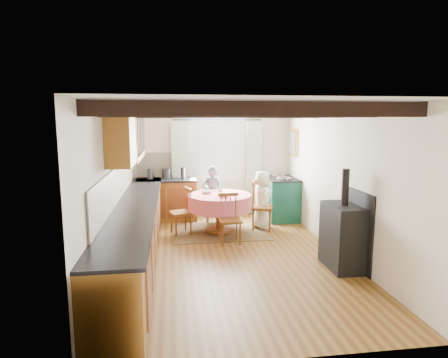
{
  "coord_description": "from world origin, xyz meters",
  "views": [
    {
      "loc": [
        -0.92,
        -5.87,
        2.2
      ],
      "look_at": [
        0.0,
        0.8,
        1.15
      ],
      "focal_mm": 30.5,
      "sensor_mm": 36.0,
      "label": 1
    }
  ],
  "objects": [
    {
      "name": "child_far",
      "position": [
        -0.08,
        2.11,
        0.62
      ],
      "size": [
        0.48,
        0.35,
        1.24
      ],
      "primitive_type": "imported",
      "rotation": [
        0.0,
        0.0,
        3.02
      ],
      "color": "slate",
      "rests_on": "floor"
    },
    {
      "name": "beam_a",
      "position": [
        0.0,
        -2.0,
        2.31
      ],
      "size": [
        3.6,
        0.16,
        0.16
      ],
      "primitive_type": "cube",
      "color": "black",
      "rests_on": "ceiling"
    },
    {
      "name": "worktop_back",
      "position": [
        -1.05,
        2.43,
        0.9
      ],
      "size": [
        1.3,
        0.64,
        0.04
      ],
      "primitive_type": "cube",
      "color": "black",
      "rests_on": "base_cabinet_back"
    },
    {
      "name": "cast_iron_stove",
      "position": [
        1.58,
        -0.7,
        0.75
      ],
      "size": [
        0.45,
        0.75,
        1.5
      ],
      "primitive_type": null,
      "color": "black",
      "rests_on": "floor"
    },
    {
      "name": "cup",
      "position": [
        0.01,
        1.4,
        0.8
      ],
      "size": [
        0.14,
        0.14,
        0.1
      ],
      "primitive_type": "imported",
      "rotation": [
        0.0,
        0.0,
        3.53
      ],
      "color": "silver",
      "rests_on": "dining_table"
    },
    {
      "name": "base_cabinet_back",
      "position": [
        -1.05,
        2.45,
        0.44
      ],
      "size": [
        1.3,
        0.6,
        0.88
      ],
      "primitive_type": "cube",
      "color": "#995D1D",
      "rests_on": "floor"
    },
    {
      "name": "worktop_left",
      "position": [
        -1.48,
        0.0,
        0.9
      ],
      "size": [
        0.64,
        5.3,
        0.04
      ],
      "primitive_type": "cube",
      "color": "black",
      "rests_on": "base_cabinet_left"
    },
    {
      "name": "wall_picture",
      "position": [
        1.77,
        2.3,
        1.7
      ],
      "size": [
        0.04,
        0.5,
        0.6
      ],
      "primitive_type": "cube",
      "color": "gold",
      "rests_on": "wall_right"
    },
    {
      "name": "window_frame",
      "position": [
        0.1,
        2.73,
        1.6
      ],
      "size": [
        1.34,
        0.03,
        1.54
      ],
      "primitive_type": "cube",
      "color": "white",
      "rests_on": "wall_back"
    },
    {
      "name": "canister_wide",
      "position": [
        -1.05,
        2.54,
        1.03
      ],
      "size": [
        0.19,
        0.19,
        0.21
      ],
      "primitive_type": "cylinder",
      "color": "#262628",
      "rests_on": "worktop_back"
    },
    {
      "name": "ceiling",
      "position": [
        0.0,
        0.0,
        2.4
      ],
      "size": [
        3.6,
        5.5,
        0.0
      ],
      "primitive_type": "cube",
      "color": "white",
      "rests_on": "ground"
    },
    {
      "name": "wall_back",
      "position": [
        0.0,
        2.75,
        1.2
      ],
      "size": [
        3.6,
        0.0,
        2.4
      ],
      "primitive_type": "cube",
      "color": "silver",
      "rests_on": "ground"
    },
    {
      "name": "window_pane",
      "position": [
        0.1,
        2.74,
        1.6
      ],
      "size": [
        1.2,
        0.01,
        1.4
      ],
      "primitive_type": "cube",
      "color": "white",
      "rests_on": "wall_back"
    },
    {
      "name": "base_cabinet_left",
      "position": [
        -1.5,
        0.0,
        0.44
      ],
      "size": [
        0.6,
        5.3,
        0.88
      ],
      "primitive_type": "cube",
      "color": "#995D1D",
      "rests_on": "floor"
    },
    {
      "name": "beam_b",
      "position": [
        0.0,
        -1.0,
        2.31
      ],
      "size": [
        3.6,
        0.16,
        0.16
      ],
      "primitive_type": "cube",
      "color": "black",
      "rests_on": "ceiling"
    },
    {
      "name": "bowl_b",
      "position": [
        0.05,
        1.14,
        0.78
      ],
      "size": [
        0.26,
        0.26,
        0.07
      ],
      "primitive_type": "imported",
      "rotation": [
        0.0,
        0.0,
        2.9
      ],
      "color": "silver",
      "rests_on": "dining_table"
    },
    {
      "name": "rug",
      "position": [
        -0.0,
        1.39,
        0.01
      ],
      "size": [
        1.83,
        1.42,
        0.01
      ],
      "primitive_type": "cube",
      "color": "#503A21",
      "rests_on": "floor"
    },
    {
      "name": "chair_near",
      "position": [
        0.09,
        0.65,
        0.45
      ],
      "size": [
        0.4,
        0.42,
        0.9
      ],
      "primitive_type": null,
      "rotation": [
        0.0,
        0.0,
        0.04
      ],
      "color": "brown",
      "rests_on": "floor"
    },
    {
      "name": "wall_plate",
      "position": [
        1.05,
        2.72,
        1.7
      ],
      "size": [
        0.3,
        0.02,
        0.3
      ],
      "primitive_type": "cylinder",
      "rotation": [
        1.57,
        0.0,
        0.0
      ],
      "color": "silver",
      "rests_on": "wall_back"
    },
    {
      "name": "wall_front",
      "position": [
        0.0,
        -2.75,
        1.2
      ],
      "size": [
        3.6,
        0.0,
        2.4
      ],
      "primitive_type": "cube",
      "color": "silver",
      "rests_on": "ground"
    },
    {
      "name": "canister_tall",
      "position": [
        -1.4,
        2.46,
        1.03
      ],
      "size": [
        0.13,
        0.13,
        0.23
      ],
      "primitive_type": "cylinder",
      "color": "#262628",
      "rests_on": "worktop_back"
    },
    {
      "name": "curtain_rod",
      "position": [
        0.1,
        2.65,
        2.2
      ],
      "size": [
        2.0,
        0.03,
        0.03
      ],
      "primitive_type": "cylinder",
      "rotation": [
        0.0,
        1.57,
        0.0
      ],
      "color": "black",
      "rests_on": "wall_back"
    },
    {
      "name": "canister_slim",
      "position": [
        -0.69,
        2.35,
        1.05
      ],
      "size": [
        0.09,
        0.09,
        0.26
      ],
      "primitive_type": "cylinder",
      "color": "#262628",
      "rests_on": "worktop_back"
    },
    {
      "name": "splash_left",
      "position": [
        -1.78,
        0.3,
        1.2
      ],
      "size": [
        0.02,
        4.5,
        0.55
      ],
      "primitive_type": "cube",
      "color": "beige",
      "rests_on": "wall_left"
    },
    {
      "name": "beam_d",
      "position": [
        0.0,
        1.0,
        2.31
      ],
      "size": [
        3.6,
        0.16,
        0.16
      ],
      "primitive_type": "cube",
      "color": "black",
      "rests_on": "ceiling"
    },
    {
      "name": "dining_table",
      "position": [
        -0.0,
        1.39,
        0.37
      ],
      "size": [
        1.24,
        1.24,
        0.75
      ],
      "primitive_type": null,
      "color": "#DA594C",
      "rests_on": "floor"
    },
    {
      "name": "wall_right",
      "position": [
        1.8,
        0.0,
        1.2
      ],
      "size": [
        0.0,
        5.5,
        2.4
      ],
      "primitive_type": "cube",
      "color": "silver",
      "rests_on": "ground"
    },
    {
      "name": "chair_left",
      "position": [
        -0.77,
        1.35,
        0.45
      ],
      "size": [
        0.5,
        0.49,
        0.9
      ],
      "primitive_type": null,
      "rotation": [
        0.0,
        0.0,
        -1.28
      ],
      "color": "brown",
      "rests_on": "floor"
    },
    {
      "name": "child_right",
      "position": [
        0.88,
        1.54,
        0.59
      ],
      "size": [
        0.42,
        0.6,
        1.18
      ],
      "primitive_type": "imported",
      "rotation": [
        0.0,
        0.0,
        1.65
      ],
      "color": "white",
      "rests_on": "floor"
    },
    {
      "name": "aga_range",
      "position": [
        1.47,
        2.23,
        0.47
      ],
      "size": [
        0.66,
        1.02,
        0.94
      ],
      "primitive_type": null,
      "color": "#0F4536",
      "rests_on": "floor"
    },
    {
      "name": "bowl_a",
      "position": [
        -0.24,
        1.56,
        0.78
      ],
      "size": [
        0.31,
        0.31,
        0.05
      ],
      "primitive_type": "imported",
      "rotation": [
        0.0,
        0.0,
        2.18
      ],
      "color": "silver",
      "rests_on": "dining_table"
    },
    {
      "name": "floor",
      "position": [
        0.0,
        0.0,
        0.0
      ],
      "size": [
        3.6,
        5.5,
        0.0
      ],
      "primitive_type": "cube",
      "color": "brown",
      "rests_on": "ground"
    },
    {
      "name": "chair_right",
      "position": [
        0.86,
        1.43,
        0.5
      ],
      "size": [
        0.55,
        0.53,
        1.0
      ],
      "primitive_type": null,
      "rotation": [
        0.0,
        0.0,
        1.29
      ],
      "color": "brown",
      "rests_on": "floor"
    },
    {
      "name": "curtain_left",
      "position": [
        -0.75,
        2.65,
        1.1
      ],
      "size": [
        0.35,
        0.1,
        2.1
      ],
      "primitive_type": "cube",
      "color": "silver",
      "rests_on": "wall_back"
    },
    {
      "name": "curtain_right",
      "position": [
        0.95,
        2.65,
        1.1
      ],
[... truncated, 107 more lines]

